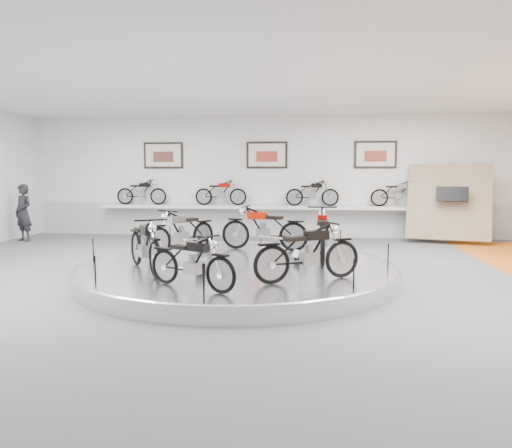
# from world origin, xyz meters

# --- Properties ---
(floor) EXTENTS (16.00, 16.00, 0.00)m
(floor) POSITION_xyz_m (0.00, 0.00, 0.00)
(floor) COLOR #525255
(floor) RESTS_ON ground
(ceiling) EXTENTS (16.00, 16.00, 0.00)m
(ceiling) POSITION_xyz_m (0.00, 0.00, 4.00)
(ceiling) COLOR white
(ceiling) RESTS_ON wall_back
(wall_back) EXTENTS (16.00, 0.00, 16.00)m
(wall_back) POSITION_xyz_m (0.00, 7.00, 2.00)
(wall_back) COLOR white
(wall_back) RESTS_ON floor
(wall_front) EXTENTS (16.00, 0.00, 16.00)m
(wall_front) POSITION_xyz_m (0.00, -7.00, 2.00)
(wall_front) COLOR white
(wall_front) RESTS_ON floor
(dado_band) EXTENTS (15.68, 0.04, 1.10)m
(dado_band) POSITION_xyz_m (0.00, 6.98, 0.55)
(dado_band) COLOR #BCBCBA
(dado_band) RESTS_ON floor
(display_platform) EXTENTS (6.40, 6.40, 0.30)m
(display_platform) POSITION_xyz_m (0.00, 0.30, 0.15)
(display_platform) COLOR silver
(display_platform) RESTS_ON floor
(platform_rim) EXTENTS (6.40, 6.40, 0.10)m
(platform_rim) POSITION_xyz_m (0.00, 0.30, 0.27)
(platform_rim) COLOR #B2B2BA
(platform_rim) RESTS_ON display_platform
(shelf) EXTENTS (11.00, 0.55, 0.10)m
(shelf) POSITION_xyz_m (0.00, 6.70, 1.00)
(shelf) COLOR silver
(shelf) RESTS_ON wall_back
(poster_left) EXTENTS (1.35, 0.06, 0.88)m
(poster_left) POSITION_xyz_m (-3.50, 6.96, 2.70)
(poster_left) COLOR silver
(poster_left) RESTS_ON wall_back
(poster_center) EXTENTS (1.35, 0.06, 0.88)m
(poster_center) POSITION_xyz_m (0.00, 6.96, 2.70)
(poster_center) COLOR silver
(poster_center) RESTS_ON wall_back
(poster_right) EXTENTS (1.35, 0.06, 0.88)m
(poster_right) POSITION_xyz_m (3.50, 6.96, 2.70)
(poster_right) COLOR silver
(poster_right) RESTS_ON wall_back
(display_panel) EXTENTS (2.56, 1.52, 2.30)m
(display_panel) POSITION_xyz_m (5.60, 6.10, 1.25)
(display_panel) COLOR #958460
(display_panel) RESTS_ON floor
(shelf_bike_a) EXTENTS (1.22, 0.43, 0.73)m
(shelf_bike_a) POSITION_xyz_m (-4.20, 6.70, 1.42)
(shelf_bike_a) COLOR black
(shelf_bike_a) RESTS_ON shelf
(shelf_bike_b) EXTENTS (1.22, 0.43, 0.73)m
(shelf_bike_b) POSITION_xyz_m (-1.50, 6.70, 1.42)
(shelf_bike_b) COLOR #840802
(shelf_bike_b) RESTS_ON shelf
(shelf_bike_c) EXTENTS (1.22, 0.43, 0.73)m
(shelf_bike_c) POSITION_xyz_m (1.50, 6.70, 1.42)
(shelf_bike_c) COLOR black
(shelf_bike_c) RESTS_ON shelf
(shelf_bike_d) EXTENTS (1.22, 0.43, 0.73)m
(shelf_bike_d) POSITION_xyz_m (4.20, 6.70, 1.42)
(shelf_bike_d) COLOR #A4A4A9
(shelf_bike_d) RESTS_ON shelf
(bike_a) EXTENTS (0.67, 1.89, 1.11)m
(bike_a) POSITION_xyz_m (1.71, 0.93, 0.86)
(bike_a) COLOR #840802
(bike_a) RESTS_ON display_platform
(bike_b) EXTENTS (1.88, 0.96, 1.06)m
(bike_b) POSITION_xyz_m (0.37, 2.15, 0.83)
(bike_b) COLOR #AC1805
(bike_b) RESTS_ON display_platform
(bike_c) EXTENTS (1.42, 1.81, 1.02)m
(bike_c) POSITION_xyz_m (-1.42, 1.42, 0.81)
(bike_c) COLOR #A4A4A9
(bike_c) RESTS_ON display_platform
(bike_d) EXTENTS (1.46, 1.78, 1.02)m
(bike_d) POSITION_xyz_m (-1.59, -0.60, 0.81)
(bike_d) COLOR black
(bike_d) RESTS_ON display_platform
(bike_e) EXTENTS (1.56, 1.18, 0.88)m
(bike_e) POSITION_xyz_m (-0.40, -1.87, 0.74)
(bike_e) COLOR black
(bike_e) RESTS_ON display_platform
(bike_f) EXTENTS (1.78, 1.35, 1.00)m
(bike_f) POSITION_xyz_m (1.43, -1.10, 0.80)
(bike_f) COLOR black
(bike_f) RESTS_ON display_platform
(visitor) EXTENTS (0.77, 0.66, 1.77)m
(visitor) POSITION_xyz_m (-7.40, 4.99, 0.89)
(visitor) COLOR black
(visitor) RESTS_ON floor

